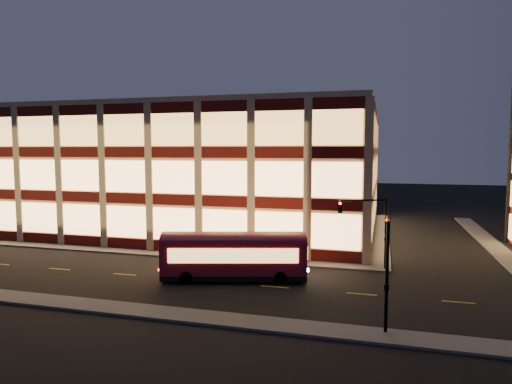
% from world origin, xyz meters
% --- Properties ---
extents(ground, '(200.00, 200.00, 0.00)m').
position_xyz_m(ground, '(0.00, 0.00, 0.00)').
color(ground, black).
rests_on(ground, ground).
extents(sidewalk_office_south, '(54.00, 2.00, 0.15)m').
position_xyz_m(sidewalk_office_south, '(-3.00, 1.00, 0.07)').
color(sidewalk_office_south, '#514F4C').
rests_on(sidewalk_office_south, ground).
extents(sidewalk_office_east, '(2.00, 30.00, 0.15)m').
position_xyz_m(sidewalk_office_east, '(23.00, 17.00, 0.07)').
color(sidewalk_office_east, '#514F4C').
rests_on(sidewalk_office_east, ground).
extents(sidewalk_tower_west, '(2.00, 30.00, 0.15)m').
position_xyz_m(sidewalk_tower_west, '(34.00, 17.00, 0.07)').
color(sidewalk_tower_west, '#514F4C').
rests_on(sidewalk_tower_west, ground).
extents(sidewalk_near, '(100.00, 2.00, 0.15)m').
position_xyz_m(sidewalk_near, '(0.00, -13.00, 0.07)').
color(sidewalk_near, '#514F4C').
rests_on(sidewalk_near, ground).
extents(office_building, '(50.45, 30.45, 14.50)m').
position_xyz_m(office_building, '(-2.91, 16.91, 7.25)').
color(office_building, tan).
rests_on(office_building, ground).
extents(traffic_signal_far, '(3.79, 1.87, 6.00)m').
position_xyz_m(traffic_signal_far, '(22.21, 0.24, 4.11)').
color(traffic_signal_far, black).
rests_on(traffic_signal_far, ground).
extents(traffic_signal_near, '(0.32, 4.45, 6.00)m').
position_xyz_m(traffic_signal_near, '(23.50, -11.03, 4.13)').
color(traffic_signal_near, black).
rests_on(traffic_signal_near, ground).
extents(trolley_bus, '(10.97, 5.41, 3.61)m').
position_xyz_m(trolley_bus, '(12.62, -4.99, 2.00)').
color(trolley_bus, maroon).
rests_on(trolley_bus, ground).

